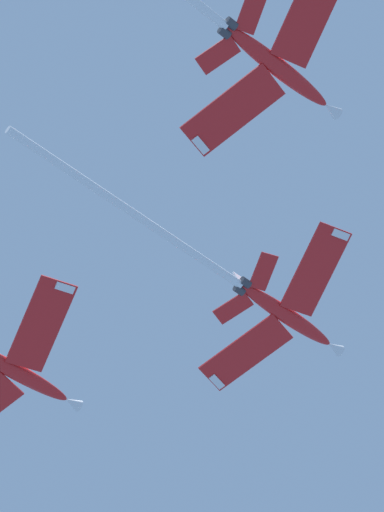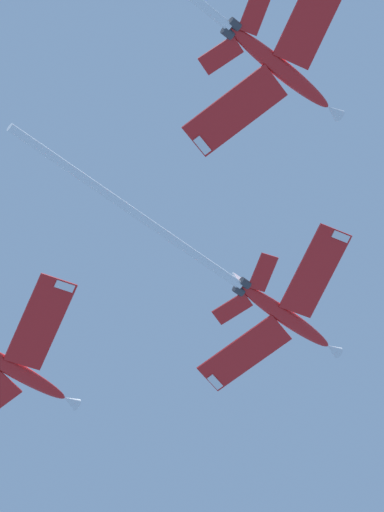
% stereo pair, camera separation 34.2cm
% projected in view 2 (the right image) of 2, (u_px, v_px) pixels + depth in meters
% --- Properties ---
extents(jet_lead, '(20.17, 38.75, 12.82)m').
position_uv_depth(jet_lead, '(248.00, 291.00, 107.85)').
color(jet_lead, red).
extents(jet_right_wing, '(20.16, 39.69, 13.37)m').
position_uv_depth(jet_right_wing, '(234.00, 31.00, 96.01)').
color(jet_right_wing, red).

